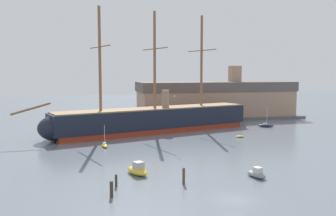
# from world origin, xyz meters

# --- Properties ---
(ground_plane) EXTENTS (400.00, 400.00, 0.00)m
(ground_plane) POSITION_xyz_m (0.00, 0.00, 0.00)
(ground_plane) COLOR slate
(tall_ship) EXTENTS (57.76, 22.21, 28.56)m
(tall_ship) POSITION_xyz_m (0.85, 48.74, 3.11)
(tall_ship) COLOR maroon
(tall_ship) RESTS_ON ground
(motorboat_foreground_left) EXTENTS (3.34, 4.88, 1.89)m
(motorboat_foreground_left) POSITION_xyz_m (-9.03, 12.90, 0.66)
(motorboat_foreground_left) COLOR gold
(motorboat_foreground_left) RESTS_ON ground
(motorboat_foreground_right) EXTENTS (2.21, 3.72, 1.46)m
(motorboat_foreground_right) POSITION_xyz_m (6.62, 7.67, 0.51)
(motorboat_foreground_right) COLOR gray
(motorboat_foreground_right) RESTS_ON ground
(sailboat_alongside_bow) EXTENTS (1.14, 3.34, 4.30)m
(sailboat_alongside_bow) POSITION_xyz_m (-12.16, 33.55, 0.36)
(sailboat_alongside_bow) COLOR gold
(sailboat_alongside_bow) RESTS_ON ground
(dinghy_alongside_stern) EXTENTS (2.02, 0.98, 0.46)m
(dinghy_alongside_stern) POSITION_xyz_m (17.64, 37.05, 0.23)
(dinghy_alongside_stern) COLOR gold
(dinghy_alongside_stern) RESTS_ON ground
(sailboat_far_right) EXTENTS (4.20, 2.86, 5.30)m
(sailboat_far_right) POSITION_xyz_m (30.81, 49.92, 0.45)
(sailboat_far_right) COLOR #1E284C
(sailboat_far_right) RESTS_ON ground
(dinghy_distant_centre) EXTENTS (2.74, 1.90, 0.60)m
(dinghy_distant_centre) POSITION_xyz_m (2.79, 65.93, 0.30)
(dinghy_distant_centre) COLOR silver
(dinghy_distant_centre) RESTS_ON ground
(mooring_piling_nearest) EXTENTS (0.41, 0.41, 1.86)m
(mooring_piling_nearest) POSITION_xyz_m (-13.43, 4.23, 0.93)
(mooring_piling_nearest) COLOR #423323
(mooring_piling_nearest) RESTS_ON ground
(mooring_piling_left_pair) EXTENTS (0.32, 0.32, 1.56)m
(mooring_piling_left_pair) POSITION_xyz_m (-12.51, 8.05, 0.78)
(mooring_piling_left_pair) COLOR #423323
(mooring_piling_left_pair) RESTS_ON ground
(mooring_piling_right_pair) EXTENTS (0.35, 0.35, 2.13)m
(mooring_piling_right_pair) POSITION_xyz_m (-3.95, 7.06, 1.07)
(mooring_piling_right_pair) COLOR #4C3D2D
(mooring_piling_right_pair) RESTS_ON ground
(dockside_warehouse_right) EXTENTS (52.67, 17.93, 16.35)m
(dockside_warehouse_right) POSITION_xyz_m (25.25, 72.14, 5.65)
(dockside_warehouse_right) COLOR #565659
(dockside_warehouse_right) RESTS_ON ground
(seagull_in_flight) EXTENTS (0.67, 1.02, 0.13)m
(seagull_in_flight) POSITION_xyz_m (0.93, 30.82, 9.79)
(seagull_in_flight) COLOR silver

